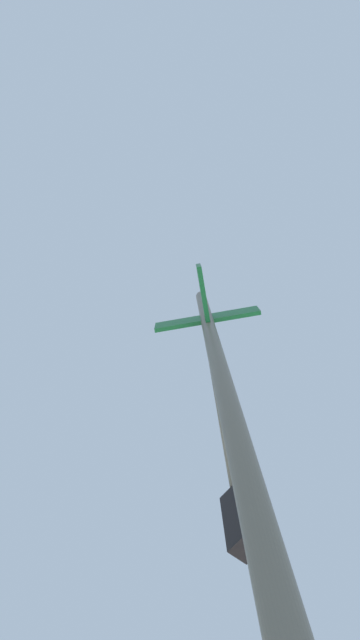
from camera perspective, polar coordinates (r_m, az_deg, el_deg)
traffic_signal_near at (r=3.58m, az=7.95°, el=-20.91°), size 2.56×2.28×5.60m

